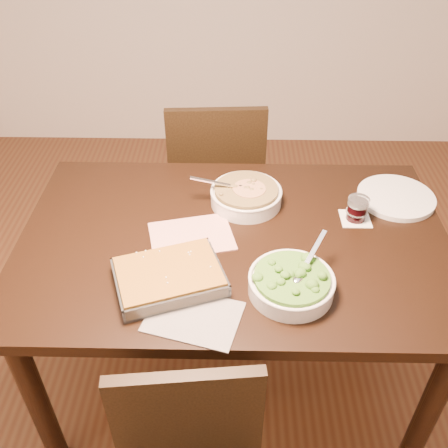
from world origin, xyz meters
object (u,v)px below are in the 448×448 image
(broccoli_bowl, at_px, (291,283))
(dinner_plate, at_px, (396,197))
(chair_far, at_px, (216,176))
(wine_tumbler, at_px, (357,208))
(stew_bowl, at_px, (246,195))
(table, at_px, (234,258))
(baking_dish, at_px, (169,277))

(broccoli_bowl, distance_m, dinner_plate, 0.62)
(chair_far, bearing_deg, wine_tumbler, 124.74)
(chair_far, bearing_deg, stew_bowl, 99.39)
(broccoli_bowl, bearing_deg, table, 124.15)
(baking_dish, bearing_deg, broccoli_bowl, -23.22)
(broccoli_bowl, relative_size, baking_dish, 0.73)
(table, xyz_separation_m, wine_tumbler, (0.41, 0.10, 0.14))
(dinner_plate, bearing_deg, chair_far, 142.31)
(wine_tumbler, bearing_deg, table, -166.03)
(stew_bowl, xyz_separation_m, dinner_plate, (0.54, 0.03, -0.03))
(stew_bowl, distance_m, baking_dish, 0.46)
(baking_dish, bearing_deg, dinner_plate, 10.23)
(stew_bowl, bearing_deg, baking_dish, -119.44)
(broccoli_bowl, xyz_separation_m, dinner_plate, (0.41, 0.46, -0.02))
(dinner_plate, bearing_deg, table, -159.14)
(dinner_plate, distance_m, chair_far, 0.87)
(stew_bowl, bearing_deg, broccoli_bowl, -74.01)
(broccoli_bowl, bearing_deg, dinner_plate, 47.96)
(broccoli_bowl, relative_size, dinner_plate, 0.96)
(table, relative_size, stew_bowl, 4.99)
(stew_bowl, xyz_separation_m, baking_dish, (-0.23, -0.40, -0.01))
(table, height_order, dinner_plate, dinner_plate)
(broccoli_bowl, height_order, chair_far, chair_far)
(broccoli_bowl, bearing_deg, stew_bowl, 105.99)
(table, distance_m, dinner_plate, 0.63)
(table, bearing_deg, baking_dish, -130.96)
(broccoli_bowl, height_order, baking_dish, broccoli_bowl)
(table, height_order, broccoli_bowl, broccoli_bowl)
(broccoli_bowl, xyz_separation_m, wine_tumbler, (0.25, 0.34, 0.01))
(chair_far, bearing_deg, dinner_plate, 138.74)
(stew_bowl, height_order, chair_far, chair_far)
(wine_tumbler, relative_size, dinner_plate, 0.30)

